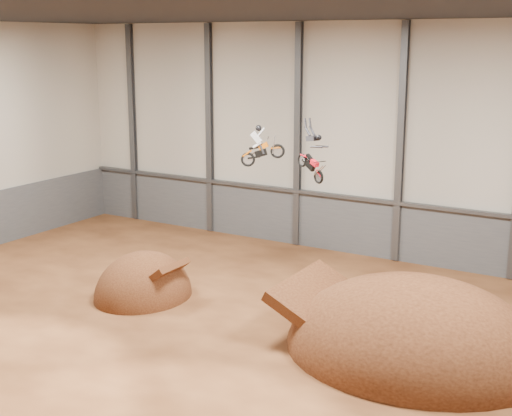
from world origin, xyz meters
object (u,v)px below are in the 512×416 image
at_px(fmx_rider_a, 265,142).
at_px(fmx_rider_b, 309,150).
at_px(landing_ramp, 413,352).
at_px(takeoff_ramp, 144,296).

distance_m(fmx_rider_a, fmx_rider_b, 5.29).
bearing_deg(landing_ramp, takeoff_ramp, -177.63).
bearing_deg(takeoff_ramp, fmx_rider_a, 45.08).
bearing_deg(fmx_rider_b, landing_ramp, 17.59).
relative_size(landing_ramp, fmx_rider_b, 4.33).
height_order(landing_ramp, fmx_rider_b, fmx_rider_b).
height_order(fmx_rider_a, fmx_rider_b, fmx_rider_b).
relative_size(takeoff_ramp, fmx_rider_a, 2.36).
bearing_deg(takeoff_ramp, landing_ramp, 2.37).
height_order(takeoff_ramp, landing_ramp, landing_ramp).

